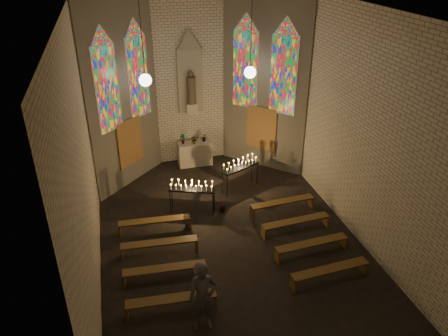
{
  "coord_description": "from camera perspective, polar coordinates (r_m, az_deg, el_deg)",
  "views": [
    {
      "loc": [
        -3.03,
        -10.84,
        8.59
      ],
      "look_at": [
        0.19,
        1.36,
        1.89
      ],
      "focal_mm": 35.0,
      "sensor_mm": 36.0,
      "label": 1
    }
  ],
  "objects": [
    {
      "name": "floor",
      "position": [
        14.16,
        0.67,
        -9.36
      ],
      "size": [
        12.0,
        12.0,
        0.0
      ],
      "primitive_type": "plane",
      "color": "black",
      "rests_on": "ground"
    },
    {
      "name": "room",
      "position": [
        15.32,
        -2.64,
        9.42
      ],
      "size": [
        8.22,
        12.43,
        7.0
      ],
      "color": "beige",
      "rests_on": "ground"
    },
    {
      "name": "altar",
      "position": [
        18.44,
        -3.82,
        1.9
      ],
      "size": [
        1.4,
        0.6,
        1.0
      ],
      "primitive_type": "cube",
      "color": "beige",
      "rests_on": "ground"
    },
    {
      "name": "flower_vase_left",
      "position": [
        18.08,
        -5.43,
        3.78
      ],
      "size": [
        0.26,
        0.22,
        0.43
      ],
      "primitive_type": "imported",
      "rotation": [
        0.0,
        0.0,
        0.33
      ],
      "color": "#4C723F",
      "rests_on": "altar"
    },
    {
      "name": "flower_vase_center",
      "position": [
        18.09,
        -3.85,
        3.75
      ],
      "size": [
        0.37,
        0.34,
        0.36
      ],
      "primitive_type": "imported",
      "rotation": [
        0.0,
        0.0,
        -0.2
      ],
      "color": "#4C723F",
      "rests_on": "altar"
    },
    {
      "name": "flower_vase_right",
      "position": [
        18.26,
        -2.58,
        4.03
      ],
      "size": [
        0.2,
        0.17,
        0.36
      ],
      "primitive_type": "imported",
      "rotation": [
        0.0,
        0.0,
        -0.04
      ],
      "color": "#4C723F",
      "rests_on": "altar"
    },
    {
      "name": "aisle_flower_pot",
      "position": [
        15.38,
        -0.21,
        -5.12
      ],
      "size": [
        0.24,
        0.24,
        0.37
      ],
      "primitive_type": "imported",
      "rotation": [
        0.0,
        0.0,
        -0.16
      ],
      "color": "#4C723F",
      "rests_on": "ground"
    },
    {
      "name": "votive_stand_left",
      "position": [
        14.97,
        -4.24,
        -2.52
      ],
      "size": [
        1.63,
        0.9,
        1.17
      ],
      "rotation": [
        0.0,
        0.0,
        -0.35
      ],
      "color": "black",
      "rests_on": "ground"
    },
    {
      "name": "votive_stand_right",
      "position": [
        16.34,
        2.12,
        0.35
      ],
      "size": [
        1.62,
        1.02,
        1.18
      ],
      "rotation": [
        0.0,
        0.0,
        0.43
      ],
      "color": "black",
      "rests_on": "ground"
    },
    {
      "name": "pew_left_0",
      "position": [
        14.51,
        -9.06,
        -6.96
      ],
      "size": [
        2.33,
        0.48,
        0.44
      ],
      "rotation": [
        0.0,
        0.0,
        -0.07
      ],
      "color": "#543B18",
      "rests_on": "ground"
    },
    {
      "name": "pew_right_0",
      "position": [
        15.41,
        7.63,
        -4.56
      ],
      "size": [
        2.33,
        0.48,
        0.44
      ],
      "rotation": [
        0.0,
        0.0,
        0.07
      ],
      "color": "#543B18",
      "rests_on": "ground"
    },
    {
      "name": "pew_left_1",
      "position": [
        13.54,
        -8.45,
        -9.79
      ],
      "size": [
        2.33,
        0.48,
        0.44
      ],
      "rotation": [
        0.0,
        0.0,
        -0.07
      ],
      "color": "#543B18",
      "rests_on": "ground"
    },
    {
      "name": "pew_right_1",
      "position": [
        14.5,
        9.38,
        -7.01
      ],
      "size": [
        2.33,
        0.48,
        0.44
      ],
      "rotation": [
        0.0,
        0.0,
        0.07
      ],
      "color": "#543B18",
      "rests_on": "ground"
    },
    {
      "name": "pew_left_2",
      "position": [
        12.61,
        -7.74,
        -13.05
      ],
      "size": [
        2.33,
        0.48,
        0.44
      ],
      "rotation": [
        0.0,
        0.0,
        -0.07
      ],
      "color": "#543B18",
      "rests_on": "ground"
    },
    {
      "name": "pew_right_2",
      "position": [
        13.64,
        11.38,
        -9.77
      ],
      "size": [
        2.33,
        0.48,
        0.44
      ],
      "rotation": [
        0.0,
        0.0,
        0.07
      ],
      "color": "#543B18",
      "rests_on": "ground"
    },
    {
      "name": "pew_left_3",
      "position": [
        11.73,
        -6.9,
        -16.81
      ],
      "size": [
        2.33,
        0.48,
        0.44
      ],
      "rotation": [
        0.0,
        0.0,
        -0.07
      ],
      "color": "#543B18",
      "rests_on": "ground"
    },
    {
      "name": "pew_right_3",
      "position": [
        12.83,
        13.68,
        -12.88
      ],
      "size": [
        2.33,
        0.48,
        0.44
      ],
      "rotation": [
        0.0,
        0.0,
        0.07
      ],
      "color": "#543B18",
      "rests_on": "ground"
    },
    {
      "name": "visitor",
      "position": [
        10.9,
        -2.78,
        -16.46
      ],
      "size": [
        0.71,
        0.47,
        1.92
      ],
      "primitive_type": "imported",
      "rotation": [
        0.0,
        0.0,
        -0.01
      ],
      "color": "#4A4A54",
      "rests_on": "ground"
    }
  ]
}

